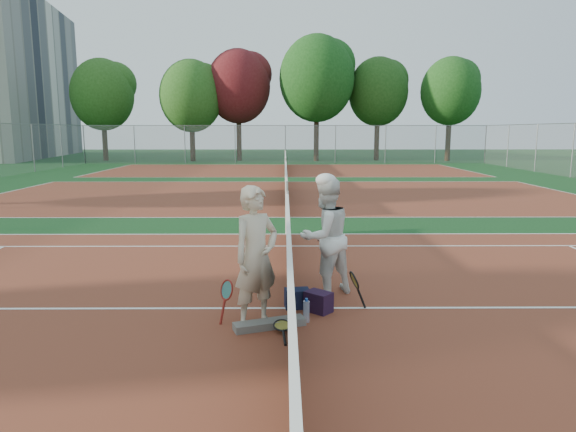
{
  "coord_description": "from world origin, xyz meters",
  "views": [
    {
      "loc": [
        -0.06,
        -7.23,
        2.59
      ],
      "look_at": [
        0.0,
        1.99,
        1.05
      ],
      "focal_mm": 32.0,
      "sensor_mm": 36.0,
      "label": 1
    }
  ],
  "objects": [
    {
      "name": "player_a",
      "position": [
        -0.44,
        -0.67,
        0.95
      ],
      "size": [
        0.82,
        0.79,
        1.89
      ],
      "primitive_type": "imported",
      "rotation": [
        0.0,
        0.0,
        0.71
      ],
      "color": "beige",
      "rests_on": "ground"
    },
    {
      "name": "ground",
      "position": [
        0.0,
        0.0,
        0.0
      ],
      "size": [
        130.0,
        130.0,
        0.0
      ],
      "primitive_type": "plane",
      "color": "#0F3816",
      "rests_on": "ground"
    },
    {
      "name": "fence_back",
      "position": [
        0.0,
        34.0,
        1.5
      ],
      "size": [
        32.0,
        0.06,
        3.0
      ],
      "primitive_type": null,
      "color": "slate",
      "rests_on": "ground"
    },
    {
      "name": "racket_red",
      "position": [
        -0.85,
        -0.54,
        0.29
      ],
      "size": [
        0.32,
        0.32,
        0.59
      ],
      "primitive_type": null,
      "rotation": [
        0.0,
        0.0,
        0.8
      ],
      "color": "maroon",
      "rests_on": "ground"
    },
    {
      "name": "court_far_a",
      "position": [
        0.0,
        13.5,
        0.0
      ],
      "size": [
        23.77,
        10.97,
        0.01
      ],
      "primitive_type": "cube",
      "color": "brown",
      "rests_on": "ground"
    },
    {
      "name": "sports_bag_navy",
      "position": [
        0.12,
        0.04,
        0.14
      ],
      "size": [
        0.38,
        0.29,
        0.28
      ],
      "primitive_type": "cube",
      "rotation": [
        0.0,
        0.0,
        0.12
      ],
      "color": "black",
      "rests_on": "ground"
    },
    {
      "name": "tree_back_1",
      "position": [
        -7.93,
        37.09,
        5.46
      ],
      "size": [
        5.28,
        5.28,
        8.51
      ],
      "color": "#382314",
      "rests_on": "ground"
    },
    {
      "name": "court_far_b",
      "position": [
        0.0,
        27.0,
        0.0
      ],
      "size": [
        23.77,
        10.97,
        0.01
      ],
      "primitive_type": "cube",
      "color": "brown",
      "rests_on": "ground"
    },
    {
      "name": "tree_back_0",
      "position": [
        -15.77,
        38.13,
        5.64
      ],
      "size": [
        5.34,
        5.34,
        8.72
      ],
      "color": "#382314",
      "rests_on": "ground"
    },
    {
      "name": "net_cover_canvas",
      "position": [
        -0.26,
        -0.75,
        0.05
      ],
      "size": [
        0.98,
        0.53,
        0.1
      ],
      "primitive_type": "cube",
      "rotation": [
        0.0,
        0.0,
        0.34
      ],
      "color": "#5F5B56",
      "rests_on": "ground"
    },
    {
      "name": "net_main",
      "position": [
        0.0,
        0.0,
        0.51
      ],
      "size": [
        0.1,
        10.98,
        1.02
      ],
      "primitive_type": null,
      "color": "black",
      "rests_on": "ground"
    },
    {
      "name": "net_far_a",
      "position": [
        0.0,
        13.5,
        0.51
      ],
      "size": [
        0.1,
        10.98,
        1.02
      ],
      "primitive_type": null,
      "color": "black",
      "rests_on": "ground"
    },
    {
      "name": "player_b",
      "position": [
        0.58,
        0.68,
        0.94
      ],
      "size": [
        1.15,
        1.09,
        1.87
      ],
      "primitive_type": "imported",
      "rotation": [
        0.0,
        0.0,
        3.73
      ],
      "color": "white",
      "rests_on": "ground"
    },
    {
      "name": "tree_back_maroon",
      "position": [
        -4.02,
        37.94,
        6.31
      ],
      "size": [
        5.48,
        5.48,
        9.49
      ],
      "color": "#382314",
      "rests_on": "ground"
    },
    {
      "name": "net_far_b",
      "position": [
        0.0,
        27.0,
        0.51
      ],
      "size": [
        0.1,
        10.98,
        1.02
      ],
      "primitive_type": null,
      "color": "black",
      "rests_on": "ground"
    },
    {
      "name": "tree_back_3",
      "position": [
        2.66,
        37.14,
        6.9
      ],
      "size": [
        6.32,
        6.32,
        10.55
      ],
      "color": "#382314",
      "rests_on": "ground"
    },
    {
      "name": "sports_bag_purple",
      "position": [
        0.43,
        -0.14,
        0.15
      ],
      "size": [
        0.44,
        0.43,
        0.3
      ],
      "primitive_type": "cube",
      "rotation": [
        0.0,
        0.0,
        -0.71
      ],
      "color": "black",
      "rests_on": "ground"
    },
    {
      "name": "tree_back_4",
      "position": [
        8.06,
        38.35,
        5.9
      ],
      "size": [
        5.16,
        5.16,
        8.89
      ],
      "color": "#382314",
      "rests_on": "ground"
    },
    {
      "name": "racket_black_held",
      "position": [
        0.95,
        -0.04,
        0.28
      ],
      "size": [
        0.31,
        0.32,
        0.57
      ],
      "primitive_type": null,
      "rotation": [
        0.0,
        0.0,
        3.37
      ],
      "color": "black",
      "rests_on": "ground"
    },
    {
      "name": "court_main",
      "position": [
        0.0,
        0.0,
        0.0
      ],
      "size": [
        23.77,
        10.97,
        0.01
      ],
      "primitive_type": "cube",
      "color": "brown",
      "rests_on": "ground"
    },
    {
      "name": "water_bottle",
      "position": [
        0.23,
        -0.55,
        0.15
      ],
      "size": [
        0.09,
        0.09,
        0.3
      ],
      "primitive_type": "cylinder",
      "color": "silver",
      "rests_on": "ground"
    },
    {
      "name": "racket_spare",
      "position": [
        -0.09,
        -0.88,
        0.06
      ],
      "size": [
        0.32,
        0.62,
        0.12
      ],
      "primitive_type": null,
      "rotation": [
        0.0,
        0.0,
        1.66
      ],
      "color": "black",
      "rests_on": "ground"
    },
    {
      "name": "tree_back_5",
      "position": [
        14.03,
        37.28,
        5.87
      ],
      "size": [
        4.99,
        4.99,
        8.77
      ],
      "color": "#382314",
      "rests_on": "ground"
    }
  ]
}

